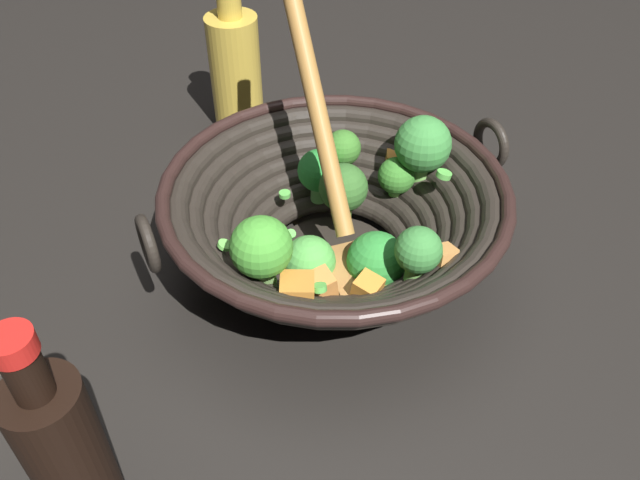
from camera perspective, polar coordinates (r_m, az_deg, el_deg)
The scene contains 5 objects.
ground_plane at distance 0.69m, azimuth 1.19°, elevation -2.06°, with size 4.00×4.00×0.00m, color black.
wok at distance 0.65m, azimuth 1.42°, elevation 2.30°, with size 0.34×0.34×0.26m.
soy_sauce_bottle at distance 0.49m, azimuth -21.21°, elevation -17.02°, with size 0.05×0.05×0.21m.
cooking_oil_bottle at distance 0.87m, azimuth -7.41°, elevation 14.63°, with size 0.07×0.07×0.20m.
garlic_bulb at distance 0.85m, azimuth 11.79°, elevation 8.14°, with size 0.04×0.04×0.04m, color silver.
Camera 1 is at (-0.44, -0.22, 0.49)m, focal length 36.65 mm.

